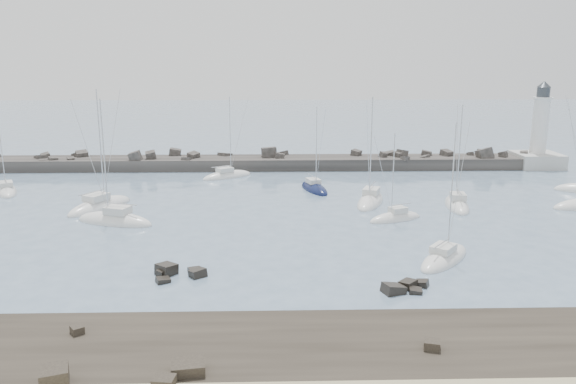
# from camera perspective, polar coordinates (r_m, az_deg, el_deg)

# --- Properties ---
(ground) EXTENTS (400.00, 400.00, 0.00)m
(ground) POSITION_cam_1_polar(r_m,az_deg,el_deg) (54.47, -5.52, -5.09)
(ground) COLOR slate
(ground) RESTS_ON ground
(rock_shelf) EXTENTS (140.00, 12.00, 1.89)m
(rock_shelf) POSITION_cam_1_polar(r_m,az_deg,el_deg) (34.34, -8.09, -16.69)
(rock_shelf) COLOR black
(rock_shelf) RESTS_ON ground
(rock_cluster_near) EXTENTS (4.50, 3.53, 1.57)m
(rock_cluster_near) POSITION_cam_1_polar(r_m,az_deg,el_deg) (46.98, -11.11, -8.17)
(rock_cluster_near) COLOR black
(rock_cluster_near) RESTS_ON ground
(rock_cluster_far) EXTENTS (4.16, 2.67, 1.36)m
(rock_cluster_far) POSITION_cam_1_polar(r_m,az_deg,el_deg) (44.11, 11.63, -9.65)
(rock_cluster_far) COLOR black
(rock_cluster_far) RESTS_ON ground
(breakwater) EXTENTS (115.00, 7.25, 5.02)m
(breakwater) POSITION_cam_1_polar(r_m,az_deg,el_deg) (91.86, -8.65, 2.56)
(breakwater) COLOR #302D2A
(breakwater) RESTS_ON ground
(lighthouse) EXTENTS (7.00, 7.00, 14.60)m
(lighthouse) POSITION_cam_1_polar(r_m,az_deg,el_deg) (100.40, 24.02, 4.08)
(lighthouse) COLOR #ACACA6
(lighthouse) RESTS_ON ground
(sailboat_1) EXTENTS (5.94, 8.26, 12.70)m
(sailboat_1) POSITION_cam_1_polar(r_m,az_deg,el_deg) (83.14, -26.68, 0.05)
(sailboat_1) COLOR white
(sailboat_1) RESTS_ON ground
(sailboat_3) EXTENTS (7.21, 9.73, 15.06)m
(sailboat_3) POSITION_cam_1_polar(r_m,az_deg,el_deg) (69.93, -18.55, -1.47)
(sailboat_3) COLOR white
(sailboat_3) RESTS_ON ground
(sailboat_4) EXTENTS (8.15, 6.67, 12.84)m
(sailboat_4) POSITION_cam_1_polar(r_m,az_deg,el_deg) (84.38, -6.19, 1.57)
(sailboat_4) COLOR white
(sailboat_4) RESTS_ON ground
(sailboat_5) EXTENTS (9.43, 5.61, 14.38)m
(sailboat_5) POSITION_cam_1_polar(r_m,az_deg,el_deg) (63.21, -17.17, -2.89)
(sailboat_5) COLOR white
(sailboat_5) RESTS_ON ground
(sailboat_6) EXTENTS (5.67, 9.20, 14.07)m
(sailboat_6) POSITION_cam_1_polar(r_m,az_deg,el_deg) (69.42, 8.36, -1.01)
(sailboat_6) COLOR white
(sailboat_6) RESTS_ON ground
(sailboat_7) EXTENTS (7.12, 8.00, 12.95)m
(sailboat_7) POSITION_cam_1_polar(r_m,az_deg,el_deg) (51.23, 15.58, -6.58)
(sailboat_7) COLOR white
(sailboat_7) RESTS_ON ground
(sailboat_8) EXTENTS (4.46, 8.03, 12.16)m
(sailboat_8) POSITION_cam_1_polar(r_m,az_deg,el_deg) (75.77, 2.68, 0.30)
(sailboat_8) COLOR #0E153A
(sailboat_8) RESTS_ON ground
(sailboat_9) EXTENTS (6.76, 4.44, 10.43)m
(sailboat_9) POSITION_cam_1_polar(r_m,az_deg,el_deg) (62.67, 10.84, -2.69)
(sailboat_9) COLOR white
(sailboat_9) RESTS_ON ground
(sailboat_10) EXTENTS (3.69, 8.47, 13.14)m
(sailboat_10) POSITION_cam_1_polar(r_m,az_deg,el_deg) (69.97, 16.77, -1.33)
(sailboat_10) COLOR white
(sailboat_10) RESTS_ON ground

